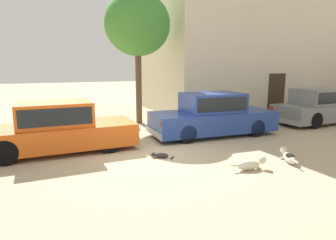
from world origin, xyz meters
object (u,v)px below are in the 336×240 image
Objects in this scene: parked_sedan_nearest at (57,127)px; stray_cat at (160,155)px; parked_sedan_third at (322,106)px; stray_dog_spotted at (252,164)px; stray_dog_tan at (288,156)px; acacia_tree_left at (138,25)px; parked_sedan_second at (213,115)px.

stray_cat is at bearing -36.39° from parked_sedan_nearest.
parked_sedan_third is 4.62× the size of stray_dog_spotted.
stray_dog_tan is 0.18× the size of acacia_tree_left.
parked_sedan_second reaches higher than parked_sedan_nearest.
stray_cat is 0.11× the size of acacia_tree_left.
parked_sedan_nearest is at bearing -177.04° from parked_sedan_second.
acacia_tree_left is at bearing 38.73° from stray_dog_tan.
acacia_tree_left reaches higher than parked_sedan_third.
parked_sedan_second is at bearing -63.27° from acacia_tree_left.
stray_dog_spotted reaches higher than stray_cat.
acacia_tree_left is (3.59, 3.23, 3.45)m from parked_sedan_nearest.
parked_sedan_nearest is at bearing 179.28° from parked_sedan_third.
parked_sedan_nearest is 3.15m from stray_cat.
parked_sedan_third is at bearing -24.60° from acacia_tree_left.
stray_dog_spotted is (-1.11, -3.48, -0.61)m from parked_sedan_second.
parked_sedan_second reaches higher than stray_cat.
acacia_tree_left reaches higher than stray_dog_tan.
acacia_tree_left is at bearing -74.10° from stray_cat.
acacia_tree_left is at bearing 155.20° from parked_sedan_third.
stray_dog_spotted is at bearing -85.28° from acacia_tree_left.
stray_dog_tan is at bearing 11.44° from stray_dog_spotted.
acacia_tree_left is (-0.56, 6.80, 4.02)m from stray_dog_spotted.
stray_dog_tan is at bearing -148.23° from parked_sedan_third.
acacia_tree_left reaches higher than parked_sedan_second.
parked_sedan_second is 3.47m from stray_dog_tan.
parked_sedan_third is at bearing 3.90° from parked_sedan_second.
stray_cat is (-1.66, 1.75, -0.07)m from stray_dog_spotted.
stray_cat is at bearing 141.90° from stray_dog_spotted.
parked_sedan_second is 5.05m from acacia_tree_left.
stray_cat is at bearing -168.57° from parked_sedan_third.
stray_dog_tan is (1.24, 0.06, 0.01)m from stray_dog_spotted.
stray_dog_tan is (-5.46, -3.41, -0.60)m from parked_sedan_third.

